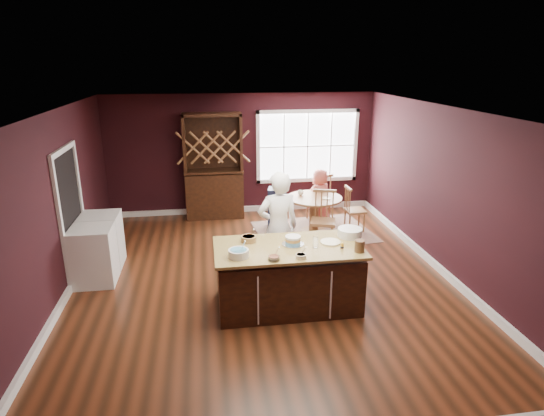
# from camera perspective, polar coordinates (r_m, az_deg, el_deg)

# --- Properties ---
(room_shell) EXTENTS (7.00, 7.00, 7.00)m
(room_shell) POSITION_cam_1_polar(r_m,az_deg,el_deg) (6.98, -1.27, 1.09)
(room_shell) COLOR #592915
(room_shell) RESTS_ON ground
(window) EXTENTS (2.36, 0.10, 1.66)m
(window) POSITION_cam_1_polar(r_m,az_deg,el_deg) (10.52, 4.46, 7.74)
(window) COLOR white
(window) RESTS_ON room_shell
(doorway) EXTENTS (0.08, 1.26, 2.13)m
(doorway) POSITION_cam_1_polar(r_m,az_deg,el_deg) (7.89, -23.79, -0.94)
(doorway) COLOR white
(doorway) RESTS_ON room_shell
(kitchen_island) EXTENTS (2.06, 1.08, 0.92)m
(kitchen_island) POSITION_cam_1_polar(r_m,az_deg,el_deg) (6.54, 2.00, -8.73)
(kitchen_island) COLOR #40200E
(kitchen_island) RESTS_ON ground
(dining_table) EXTENTS (1.12, 1.12, 0.75)m
(dining_table) POSITION_cam_1_polar(r_m,az_deg,el_deg) (9.26, 5.31, 0.09)
(dining_table) COLOR brown
(dining_table) RESTS_ON ground
(baker) EXTENTS (0.71, 0.51, 1.80)m
(baker) POSITION_cam_1_polar(r_m,az_deg,el_deg) (7.08, 0.77, -2.50)
(baker) COLOR white
(baker) RESTS_ON ground
(layer_cake) EXTENTS (0.31, 0.31, 0.13)m
(layer_cake) POSITION_cam_1_polar(r_m,az_deg,el_deg) (6.38, 2.65, -4.09)
(layer_cake) COLOR white
(layer_cake) RESTS_ON kitchen_island
(bowl_blue) EXTENTS (0.27, 0.27, 0.10)m
(bowl_blue) POSITION_cam_1_polar(r_m,az_deg,el_deg) (6.01, -4.22, -5.70)
(bowl_blue) COLOR beige
(bowl_blue) RESTS_ON kitchen_island
(bowl_yellow) EXTENTS (0.22, 0.22, 0.08)m
(bowl_yellow) POSITION_cam_1_polar(r_m,az_deg,el_deg) (6.50, -2.94, -3.88)
(bowl_yellow) COLOR brown
(bowl_yellow) RESTS_ON kitchen_island
(bowl_pink) EXTENTS (0.16, 0.16, 0.06)m
(bowl_pink) POSITION_cam_1_polar(r_m,az_deg,el_deg) (5.91, 0.24, -6.32)
(bowl_pink) COLOR silver
(bowl_pink) RESTS_ON kitchen_island
(bowl_olive) EXTENTS (0.14, 0.14, 0.05)m
(bowl_olive) POSITION_cam_1_polar(r_m,az_deg,el_deg) (5.99, 3.65, -6.05)
(bowl_olive) COLOR #F5E8C3
(bowl_olive) RESTS_ON kitchen_island
(drinking_glass) EXTENTS (0.08, 0.08, 0.16)m
(drinking_glass) POSITION_cam_1_polar(r_m,az_deg,el_deg) (6.29, 5.48, -4.31)
(drinking_glass) COLOR silver
(drinking_glass) RESTS_ON kitchen_island
(dinner_plate) EXTENTS (0.29, 0.29, 0.02)m
(dinner_plate) POSITION_cam_1_polar(r_m,az_deg,el_deg) (6.52, 7.35, -4.26)
(dinner_plate) COLOR beige
(dinner_plate) RESTS_ON kitchen_island
(white_tub) EXTENTS (0.36, 0.36, 0.12)m
(white_tub) POSITION_cam_1_polar(r_m,az_deg,el_deg) (6.76, 9.75, -3.04)
(white_tub) COLOR white
(white_tub) RESTS_ON kitchen_island
(stoneware_crock) EXTENTS (0.14, 0.14, 0.16)m
(stoneware_crock) POSITION_cam_1_polar(r_m,az_deg,el_deg) (6.26, 10.93, -4.71)
(stoneware_crock) COLOR brown
(stoneware_crock) RESTS_ON kitchen_island
(toy_figurine) EXTENTS (0.05, 0.05, 0.08)m
(toy_figurine) POSITION_cam_1_polar(r_m,az_deg,el_deg) (6.34, 8.79, -4.68)
(toy_figurine) COLOR yellow
(toy_figurine) RESTS_ON kitchen_island
(rug) EXTENTS (2.46, 2.00, 0.01)m
(rug) POSITION_cam_1_polar(r_m,az_deg,el_deg) (9.44, 5.22, -2.97)
(rug) COLOR brown
(rug) RESTS_ON ground
(chair_east) EXTENTS (0.39, 0.41, 0.96)m
(chair_east) POSITION_cam_1_polar(r_m,az_deg,el_deg) (9.49, 10.38, -0.05)
(chair_east) COLOR brown
(chair_east) RESTS_ON ground
(chair_south) EXTENTS (0.57, 0.55, 1.09)m
(chair_south) POSITION_cam_1_polar(r_m,az_deg,el_deg) (8.57, 6.45, -1.41)
(chair_south) COLOR brown
(chair_south) RESTS_ON ground
(chair_north) EXTENTS (0.59, 0.57, 1.07)m
(chair_north) POSITION_cam_1_polar(r_m,az_deg,el_deg) (10.01, 5.87, 1.46)
(chair_north) COLOR brown
(chair_north) RESTS_ON ground
(seated_woman) EXTENTS (0.70, 0.64, 1.20)m
(seated_woman) POSITION_cam_1_polar(r_m,az_deg,el_deg) (9.79, 6.02, 1.45)
(seated_woman) COLOR #C5574B
(seated_woman) RESTS_ON ground
(high_chair) EXTENTS (0.43, 0.43, 0.91)m
(high_chair) POSITION_cam_1_polar(r_m,az_deg,el_deg) (9.47, 0.64, 0.05)
(high_chair) COLOR #161D32
(high_chair) RESTS_ON ground
(toddler) EXTENTS (0.18, 0.14, 0.26)m
(toddler) POSITION_cam_1_polar(r_m,az_deg,el_deg) (9.37, 0.39, 2.13)
(toddler) COLOR #8CA5BF
(toddler) RESTS_ON high_chair
(table_plate) EXTENTS (0.20, 0.20, 0.01)m
(table_plate) POSITION_cam_1_polar(r_m,az_deg,el_deg) (9.12, 6.76, 1.22)
(table_plate) COLOR beige
(table_plate) RESTS_ON dining_table
(table_cup) EXTENTS (0.15, 0.15, 0.10)m
(table_cup) POSITION_cam_1_polar(r_m,az_deg,el_deg) (9.31, 3.62, 1.92)
(table_cup) COLOR white
(table_cup) RESTS_ON dining_table
(hutch) EXTENTS (1.26, 0.53, 2.31)m
(hutch) POSITION_cam_1_polar(r_m,az_deg,el_deg) (10.09, -7.34, 5.19)
(hutch) COLOR black
(hutch) RESTS_ON ground
(washer) EXTENTS (0.64, 0.62, 0.92)m
(washer) POSITION_cam_1_polar(r_m,az_deg,el_deg) (7.71, -21.47, -5.57)
(washer) COLOR white
(washer) RESTS_ON ground
(dryer) EXTENTS (0.64, 0.62, 0.92)m
(dryer) POSITION_cam_1_polar(r_m,az_deg,el_deg) (8.28, -20.56, -3.81)
(dryer) COLOR silver
(dryer) RESTS_ON ground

